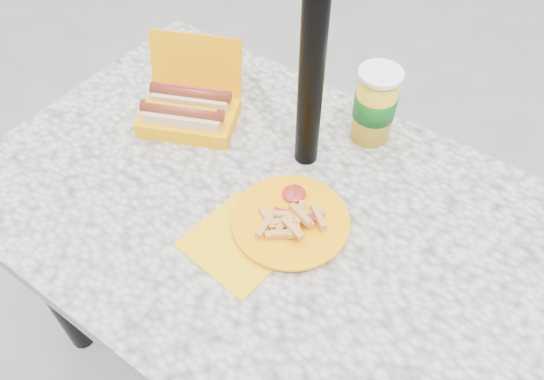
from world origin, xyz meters
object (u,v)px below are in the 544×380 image
Objects in this scene: fries_plate at (286,222)px; hotdog_box at (189,109)px; umbrella_pole at (316,14)px; soda_cup at (375,105)px.

hotdog_box is at bearing 161.63° from fries_plate.
soda_cup is at bearing 60.75° from umbrella_pole.
soda_cup is at bearing 88.61° from fries_plate.
soda_cup is (0.01, 0.32, 0.08)m from fries_plate.
soda_cup reaches higher than hotdog_box.
umbrella_pole is 8.15× the size of hotdog_box.
umbrella_pole reaches higher than fries_plate.
fries_plate is 1.74× the size of soda_cup.
umbrella_pole is at bearing 111.91° from fries_plate.
hotdog_box is at bearing -150.45° from soda_cup.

